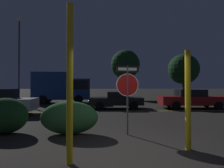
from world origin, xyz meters
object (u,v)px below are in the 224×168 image
(hedge_bush_2, at_px, (70,118))
(passing_car_2, at_px, (116,100))
(delivery_truck, at_px, (63,87))
(stop_sign, at_px, (127,86))
(yellow_pole_left, at_px, (70,83))
(tree_1, at_px, (183,69))
(tree_0, at_px, (125,65))
(passing_car_3, at_px, (192,99))
(street_lamp, at_px, (19,52))
(yellow_pole_right, at_px, (188,100))
(hedge_bush_1, at_px, (5,116))

(hedge_bush_2, height_order, passing_car_2, passing_car_2)
(delivery_truck, bearing_deg, passing_car_2, 43.71)
(stop_sign, xyz_separation_m, yellow_pole_left, (-1.59, -2.15, 0.05))
(tree_1, bearing_deg, delivery_truck, -169.29)
(hedge_bush_2, bearing_deg, stop_sign, -6.54)
(hedge_bush_2, xyz_separation_m, tree_0, (4.40, 16.56, 4.00))
(tree_0, bearing_deg, passing_car_3, -69.77)
(yellow_pole_left, distance_m, street_lamp, 15.44)
(hedge_bush_2, height_order, tree_1, tree_1)
(hedge_bush_2, relative_size, tree_0, 0.31)
(stop_sign, distance_m, passing_car_2, 7.31)
(stop_sign, relative_size, tree_0, 0.37)
(stop_sign, relative_size, hedge_bush_2, 1.20)
(yellow_pole_right, height_order, hedge_bush_1, yellow_pole_right)
(hedge_bush_2, relative_size, street_lamp, 0.24)
(yellow_pole_right, height_order, delivery_truck, delivery_truck)
(yellow_pole_left, relative_size, delivery_truck, 0.62)
(stop_sign, relative_size, street_lamp, 0.29)
(yellow_pole_left, height_order, street_lamp, street_lamp)
(passing_car_2, relative_size, delivery_truck, 0.73)
(tree_0, bearing_deg, passing_car_2, -102.36)
(hedge_bush_1, bearing_deg, yellow_pole_right, -19.10)
(hedge_bush_2, xyz_separation_m, delivery_truck, (-2.69, 11.73, 1.06))
(yellow_pole_left, height_order, delivery_truck, yellow_pole_left)
(hedge_bush_2, bearing_deg, passing_car_2, 71.79)
(hedge_bush_2, height_order, passing_car_3, passing_car_3)
(passing_car_2, bearing_deg, hedge_bush_1, 147.83)
(yellow_pole_left, bearing_deg, tree_0, 78.10)
(stop_sign, distance_m, tree_1, 17.38)
(yellow_pole_left, bearing_deg, stop_sign, 53.46)
(hedge_bush_1, xyz_separation_m, passing_car_3, (10.32, 6.46, 0.09))
(yellow_pole_right, height_order, tree_0, tree_0)
(tree_0, xyz_separation_m, tree_1, (6.82, -2.20, -0.78))
(hedge_bush_2, height_order, street_lamp, street_lamp)
(delivery_truck, xyz_separation_m, tree_1, (13.90, 2.63, 2.16))
(yellow_pole_right, relative_size, passing_car_2, 0.64)
(passing_car_2, bearing_deg, passing_car_3, -91.46)
(yellow_pole_right, xyz_separation_m, hedge_bush_1, (-5.64, 1.95, -0.68))
(delivery_truck, height_order, street_lamp, street_lamp)
(hedge_bush_2, distance_m, passing_car_2, 7.37)
(street_lamp, bearing_deg, tree_0, 26.87)
(stop_sign, bearing_deg, tree_0, 76.05)
(street_lamp, bearing_deg, stop_sign, -52.36)
(hedge_bush_1, distance_m, hedge_bush_2, 2.28)
(hedge_bush_2, xyz_separation_m, passing_car_3, (8.04, 6.67, 0.15))
(hedge_bush_1, relative_size, tree_1, 0.28)
(street_lamp, relative_size, tree_1, 1.48)
(hedge_bush_2, xyz_separation_m, street_lamp, (-6.63, 10.97, 4.39))
(hedge_bush_2, bearing_deg, yellow_pole_right, -27.28)
(yellow_pole_right, bearing_deg, tree_0, 86.77)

